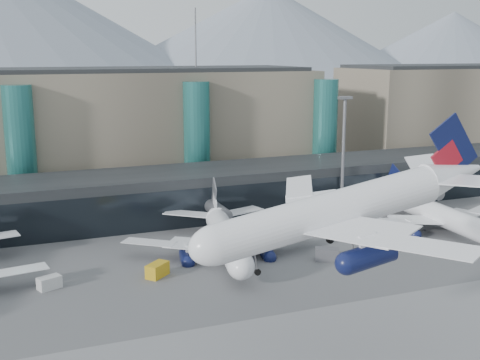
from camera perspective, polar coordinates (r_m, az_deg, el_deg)
name	(u,v)px	position (r m, az deg, el deg)	size (l,w,h in m)	color
ground	(331,324)	(81.57, 8.63, -13.35)	(900.00, 900.00, 0.00)	#515154
concourse	(198,193)	(130.36, -4.02, -1.22)	(170.00, 27.00, 10.00)	black
terminal_main	(61,132)	(155.21, -16.58, 4.37)	(130.00, 30.00, 31.00)	gray
terminal_east	(452,114)	(203.76, 19.49, 5.90)	(70.00, 30.00, 31.00)	gray
teal_towers	(114,145)	(140.88, -11.90, 3.29)	(116.40, 19.40, 46.00)	#28706C
mountain_ridge	(81,36)	(446.85, -14.86, 13.04)	(910.00, 400.00, 110.00)	gray
lightmast_mid	(343,148)	(131.96, 9.77, 2.98)	(3.00, 1.20, 25.60)	slate
hero_jet	(357,196)	(66.46, 11.07, -1.49)	(36.21, 37.48, 12.07)	white
jet_parked_mid	(224,227)	(106.37, -1.52, -4.47)	(36.85, 37.54, 12.10)	white
jet_parked_right	(428,205)	(127.66, 17.42, -2.24)	(37.20, 36.22, 11.98)	white
veh_a	(49,283)	(95.70, -17.63, -9.26)	(3.36, 1.89, 1.89)	silver
veh_c	(327,254)	(104.01, 8.26, -6.99)	(3.96, 2.09, 2.20)	#4C4C51
veh_d	(357,216)	(129.92, 11.01, -3.38)	(2.65, 1.42, 1.52)	silver
veh_g	(343,235)	(116.73, 9.71, -5.13)	(2.38, 1.39, 1.39)	silver
veh_h	(157,270)	(96.85, -7.84, -8.44)	(3.93, 2.07, 2.17)	#C09416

